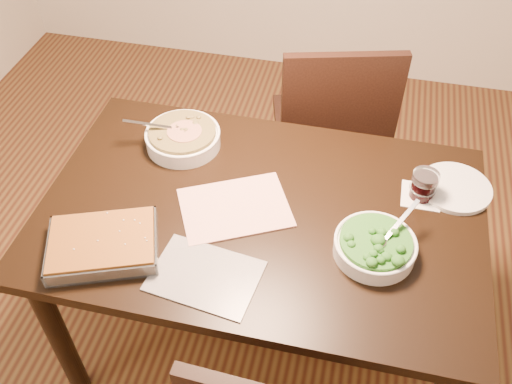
{
  "coord_description": "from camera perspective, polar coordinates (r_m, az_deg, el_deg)",
  "views": [
    {
      "loc": [
        0.26,
        -1.2,
        2.08
      ],
      "look_at": [
        -0.02,
        0.02,
        0.8
      ],
      "focal_mm": 40.0,
      "sensor_mm": 36.0,
      "label": 1
    }
  ],
  "objects": [
    {
      "name": "magazine_b",
      "position": [
        1.65,
        -5.11,
        -8.35
      ],
      "size": [
        0.33,
        0.25,
        0.01
      ],
      "primitive_type": "cube",
      "rotation": [
        0.0,
        0.0,
        -0.13
      ],
      "color": "#2A2A32",
      "rests_on": "table"
    },
    {
      "name": "stew_bowl",
      "position": [
        2.03,
        -7.32,
        5.47
      ],
      "size": [
        0.29,
        0.26,
        0.1
      ],
      "color": "white",
      "rests_on": "table"
    },
    {
      "name": "magazine_a",
      "position": [
        1.81,
        -2.12,
        -1.57
      ],
      "size": [
        0.41,
        0.37,
        0.01
      ],
      "primitive_type": "cube",
      "rotation": [
        0.0,
        0.0,
        0.47
      ],
      "color": "#B63C34",
      "rests_on": "table"
    },
    {
      "name": "chair_far",
      "position": [
        2.46,
        7.57,
        6.44
      ],
      "size": [
        0.56,
        0.56,
        0.98
      ],
      "rotation": [
        0.0,
        0.0,
        3.41
      ],
      "color": "black",
      "rests_on": "ground"
    },
    {
      "name": "ground",
      "position": [
        2.41,
        0.39,
        -13.92
      ],
      "size": [
        4.0,
        4.0,
        0.0
      ],
      "primitive_type": "plane",
      "color": "#401E12",
      "rests_on": "ground"
    },
    {
      "name": "dinner_plate",
      "position": [
        1.97,
        19.28,
        0.39
      ],
      "size": [
        0.24,
        0.24,
        0.02
      ],
      "primitive_type": "cylinder",
      "color": "silver",
      "rests_on": "table"
    },
    {
      "name": "wine_tumbler",
      "position": [
        1.89,
        16.44,
        0.72
      ],
      "size": [
        0.08,
        0.08,
        0.09
      ],
      "color": "black",
      "rests_on": "coaster"
    },
    {
      "name": "broccoli_bowl",
      "position": [
        1.7,
        11.81,
        -5.29
      ],
      "size": [
        0.24,
        0.26,
        0.09
      ],
      "color": "white",
      "rests_on": "table"
    },
    {
      "name": "table",
      "position": [
        1.88,
        0.49,
        -3.71
      ],
      "size": [
        1.4,
        0.9,
        0.75
      ],
      "color": "black",
      "rests_on": "ground"
    },
    {
      "name": "coaster",
      "position": [
        1.92,
        16.13,
        -0.37
      ],
      "size": [
        0.12,
        0.12,
        0.0
      ],
      "primitive_type": "cube",
      "color": "white",
      "rests_on": "table"
    },
    {
      "name": "baking_dish",
      "position": [
        1.74,
        -15.06,
        -5.11
      ],
      "size": [
        0.38,
        0.33,
        0.06
      ],
      "rotation": [
        0.0,
        0.0,
        0.36
      ],
      "color": "silver",
      "rests_on": "table"
    }
  ]
}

